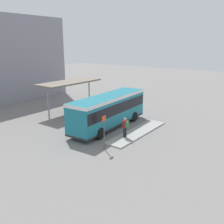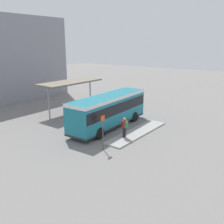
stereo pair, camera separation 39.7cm
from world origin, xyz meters
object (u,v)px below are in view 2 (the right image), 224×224
at_px(city_bus, 109,109).
at_px(potted_planter_near_shelter, 81,110).
at_px(platform_sign, 103,131).
at_px(bicycle_red, 113,102).
at_px(pedestrian_waiting, 125,126).
at_px(bicycle_blue, 109,101).
at_px(bicycle_black, 118,103).

relative_size(city_bus, potted_planter_near_shelter, 6.87).
height_order(city_bus, potted_planter_near_shelter, city_bus).
xyz_separation_m(potted_planter_near_shelter, platform_sign, (-5.80, -8.07, 0.79)).
height_order(city_bus, bicycle_red, city_bus).
xyz_separation_m(pedestrian_waiting, bicycle_blue, (9.54, 9.14, -0.81)).
distance_m(pedestrian_waiting, platform_sign, 3.03).
bearing_deg(bicycle_black, pedestrian_waiting, 126.11).
bearing_deg(potted_planter_near_shelter, platform_sign, -125.68).
height_order(bicycle_black, platform_sign, platform_sign).
bearing_deg(pedestrian_waiting, bicycle_blue, -38.95).
bearing_deg(platform_sign, bicycle_red, 33.85).
height_order(bicycle_black, bicycle_red, bicycle_black).
relative_size(bicycle_blue, potted_planter_near_shelter, 1.06).
relative_size(bicycle_blue, platform_sign, 0.56).
xyz_separation_m(city_bus, bicycle_black, (7.79, 4.51, -1.51)).
xyz_separation_m(bicycle_red, potted_planter_near_shelter, (-6.63, -0.26, 0.42)).
bearing_deg(bicycle_red, potted_planter_near_shelter, 98.39).
bearing_deg(bicycle_blue, potted_planter_near_shelter, -74.78).
bearing_deg(bicycle_blue, pedestrian_waiting, -39.83).
height_order(bicycle_black, potted_planter_near_shelter, potted_planter_near_shelter).
distance_m(bicycle_blue, potted_planter_near_shelter, 6.84).
height_order(bicycle_blue, platform_sign, platform_sign).
height_order(bicycle_red, bicycle_blue, bicycle_red).
xyz_separation_m(pedestrian_waiting, bicycle_red, (9.42, 8.35, -0.81)).
distance_m(bicycle_blue, platform_sign, 15.56).
relative_size(city_bus, platform_sign, 3.64).
bearing_deg(bicycle_blue, bicycle_red, -2.26).
height_order(pedestrian_waiting, bicycle_red, pedestrian_waiting).
distance_m(city_bus, bicycle_black, 9.13).
bearing_deg(bicycle_blue, bicycle_black, 3.08).
height_order(pedestrian_waiting, bicycle_black, pedestrian_waiting).
relative_size(bicycle_black, potted_planter_near_shelter, 1.20).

